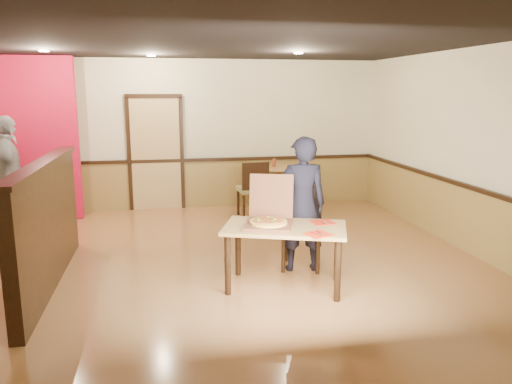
# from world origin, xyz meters

# --- Properties ---
(floor) EXTENTS (7.00, 7.00, 0.00)m
(floor) POSITION_xyz_m (0.00, 0.00, 0.00)
(floor) COLOR #A56F40
(floor) RESTS_ON ground
(ceiling) EXTENTS (7.00, 7.00, 0.00)m
(ceiling) POSITION_xyz_m (0.00, 0.00, 2.80)
(ceiling) COLOR black
(ceiling) RESTS_ON wall_back
(wall_back) EXTENTS (7.00, 0.00, 7.00)m
(wall_back) POSITION_xyz_m (0.00, 3.50, 1.40)
(wall_back) COLOR #F1EBBC
(wall_back) RESTS_ON floor
(wall_right) EXTENTS (0.00, 7.00, 7.00)m
(wall_right) POSITION_xyz_m (3.50, 0.00, 1.40)
(wall_right) COLOR #F1EBBC
(wall_right) RESTS_ON floor
(wainscot_back) EXTENTS (7.00, 0.04, 0.90)m
(wainscot_back) POSITION_xyz_m (0.00, 3.47, 0.45)
(wainscot_back) COLOR olive
(wainscot_back) RESTS_ON floor
(chair_rail_back) EXTENTS (7.00, 0.06, 0.06)m
(chair_rail_back) POSITION_xyz_m (0.00, 3.45, 0.92)
(chair_rail_back) COLOR black
(chair_rail_back) RESTS_ON wall_back
(wainscot_right) EXTENTS (0.04, 7.00, 0.90)m
(wainscot_right) POSITION_xyz_m (3.47, 0.00, 0.45)
(wainscot_right) COLOR olive
(wainscot_right) RESTS_ON floor
(chair_rail_right) EXTENTS (0.06, 7.00, 0.06)m
(chair_rail_right) POSITION_xyz_m (3.45, 0.00, 0.92)
(chair_rail_right) COLOR black
(chair_rail_right) RESTS_ON wall_right
(back_door) EXTENTS (0.90, 0.06, 2.10)m
(back_door) POSITION_xyz_m (-0.80, 3.46, 1.05)
(back_door) COLOR tan
(back_door) RESTS_ON wall_back
(booth_partition) EXTENTS (0.20, 3.10, 1.44)m
(booth_partition) POSITION_xyz_m (-2.00, -0.20, 0.74)
(booth_partition) COLOR black
(booth_partition) RESTS_ON floor
(red_accent_panel) EXTENTS (1.60, 0.20, 2.78)m
(red_accent_panel) POSITION_xyz_m (-2.90, 3.00, 1.40)
(red_accent_panel) COLOR red
(red_accent_panel) RESTS_ON floor
(spot_a) EXTENTS (0.14, 0.14, 0.02)m
(spot_a) POSITION_xyz_m (-2.30, 1.80, 2.78)
(spot_a) COLOR beige
(spot_a) RESTS_ON ceiling
(spot_b) EXTENTS (0.14, 0.14, 0.02)m
(spot_b) POSITION_xyz_m (-0.80, 2.50, 2.78)
(spot_b) COLOR beige
(spot_b) RESTS_ON ceiling
(spot_c) EXTENTS (0.14, 0.14, 0.02)m
(spot_c) POSITION_xyz_m (1.40, 1.50, 2.78)
(spot_c) COLOR beige
(spot_c) RESTS_ON ceiling
(main_table) EXTENTS (1.53, 1.18, 0.72)m
(main_table) POSITION_xyz_m (0.64, -0.80, 0.62)
(main_table) COLOR tan
(main_table) RESTS_ON floor
(diner_chair) EXTENTS (0.65, 0.65, 1.04)m
(diner_chair) POSITION_xyz_m (1.04, -0.12, 0.57)
(diner_chair) COLOR olive
(diner_chair) RESTS_ON floor
(side_chair_left) EXTENTS (0.54, 0.54, 1.01)m
(side_chair_left) POSITION_xyz_m (0.87, 2.42, 0.55)
(side_chair_left) COLOR olive
(side_chair_left) RESTS_ON floor
(side_chair_right) EXTENTS (0.57, 0.57, 0.89)m
(side_chair_right) POSITION_xyz_m (1.79, 2.44, 0.48)
(side_chair_right) COLOR olive
(side_chair_right) RESTS_ON floor
(side_table) EXTENTS (0.93, 0.93, 0.82)m
(side_table) POSITION_xyz_m (1.32, 3.05, 0.63)
(side_table) COLOR tan
(side_table) RESTS_ON floor
(diner) EXTENTS (0.64, 0.45, 1.68)m
(diner) POSITION_xyz_m (0.99, -0.27, 0.84)
(diner) COLOR black
(diner) RESTS_ON floor
(passerby) EXTENTS (0.73, 1.17, 1.86)m
(passerby) POSITION_xyz_m (-3.00, 2.06, 0.93)
(passerby) COLOR gray
(passerby) RESTS_ON floor
(pizza_box) EXTENTS (0.67, 0.73, 0.54)m
(pizza_box) POSITION_xyz_m (0.48, -0.73, 0.79)
(pizza_box) COLOR brown
(pizza_box) RESTS_ON main_table
(pizza) EXTENTS (0.54, 0.54, 0.03)m
(pizza) POSITION_xyz_m (0.46, -0.78, 0.78)
(pizza) COLOR #F6C659
(pizza) RESTS_ON pizza_box
(napkin_near) EXTENTS (0.32, 0.32, 0.01)m
(napkin_near) POSITION_xyz_m (0.91, -1.19, 0.73)
(napkin_near) COLOR red
(napkin_near) RESTS_ON main_table
(napkin_far) EXTENTS (0.26, 0.26, 0.01)m
(napkin_far) POSITION_xyz_m (1.11, -0.73, 0.73)
(napkin_far) COLOR red
(napkin_far) RESTS_ON main_table
(condiment) EXTENTS (0.06, 0.06, 0.15)m
(condiment) POSITION_xyz_m (1.37, 2.98, 0.89)
(condiment) COLOR maroon
(condiment) RESTS_ON side_table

